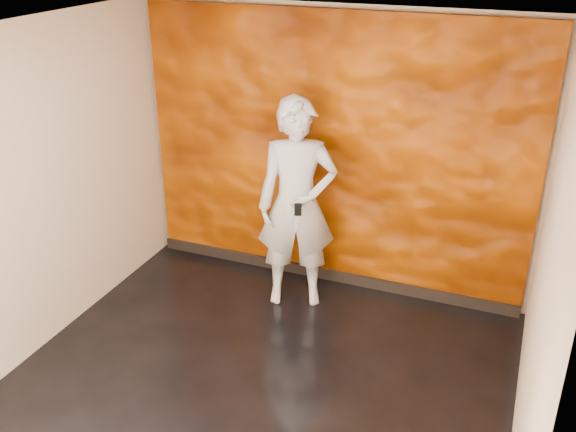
{
  "coord_description": "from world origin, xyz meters",
  "views": [
    {
      "loc": [
        1.8,
        -3.71,
        3.49
      ],
      "look_at": [
        -0.08,
        0.99,
        1.13
      ],
      "focal_mm": 40.0,
      "sensor_mm": 36.0,
      "label": 1
    }
  ],
  "objects": [
    {
      "name": "room",
      "position": [
        0.0,
        0.0,
        1.4
      ],
      "size": [
        4.02,
        4.02,
        2.81
      ],
      "color": "black",
      "rests_on": "ground"
    },
    {
      "name": "phone",
      "position": [
        -0.06,
        1.19,
        1.11
      ],
      "size": [
        0.07,
        0.04,
        0.12
      ],
      "primitive_type": "cube",
      "rotation": [
        0.0,
        0.0,
        0.4
      ],
      "color": "black",
      "rests_on": "man"
    },
    {
      "name": "baseboard",
      "position": [
        0.0,
        1.92,
        0.06
      ],
      "size": [
        3.9,
        0.04,
        0.12
      ],
      "primitive_type": "cube",
      "color": "black",
      "rests_on": "ground"
    },
    {
      "name": "feature_wall",
      "position": [
        0.0,
        1.96,
        1.38
      ],
      "size": [
        3.9,
        0.06,
        2.75
      ],
      "primitive_type": "cube",
      "color": "#C95800",
      "rests_on": "ground"
    },
    {
      "name": "man",
      "position": [
        -0.17,
        1.45,
        1.03
      ],
      "size": [
        0.88,
        0.73,
        2.06
      ],
      "primitive_type": "imported",
      "rotation": [
        0.0,
        0.0,
        0.36
      ],
      "color": "#9DA1AC",
      "rests_on": "ground"
    }
  ]
}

